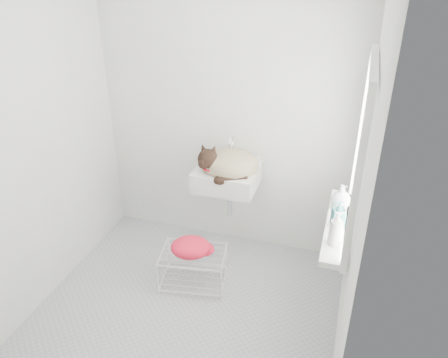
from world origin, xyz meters
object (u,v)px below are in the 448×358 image
(wire_rack, at_px, (194,268))
(bottle_b, at_px, (337,225))
(sink, at_px, (227,168))
(cat, at_px, (228,165))
(bottle_a, at_px, (334,244))
(bottle_c, at_px, (340,207))

(wire_rack, height_order, bottle_b, bottle_b)
(sink, distance_m, bottle_b, 1.08)
(cat, bearing_deg, bottle_a, -52.21)
(wire_rack, xyz_separation_m, bottle_a, (1.06, -0.32, 0.70))
(wire_rack, relative_size, bottle_a, 2.60)
(wire_rack, bearing_deg, sink, 73.19)
(bottle_b, bearing_deg, sink, 148.12)
(bottle_b, xyz_separation_m, bottle_c, (0.00, 0.23, 0.00))
(sink, distance_m, cat, 0.05)
(bottle_a, relative_size, bottle_c, 1.11)
(cat, xyz_separation_m, bottle_b, (0.91, -0.55, -0.04))
(sink, distance_m, bottle_c, 0.98)
(sink, distance_m, bottle_a, 1.21)
(wire_rack, relative_size, bottle_b, 2.86)
(bottle_c, bearing_deg, cat, 160.16)
(sink, height_order, bottle_b, sink)
(bottle_c, bearing_deg, bottle_a, -90.00)
(bottle_b, bearing_deg, cat, 148.62)
(cat, xyz_separation_m, bottle_c, (0.91, -0.33, -0.04))
(bottle_a, distance_m, bottle_c, 0.44)
(sink, relative_size, cat, 0.96)
(cat, bearing_deg, bottle_b, -43.41)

